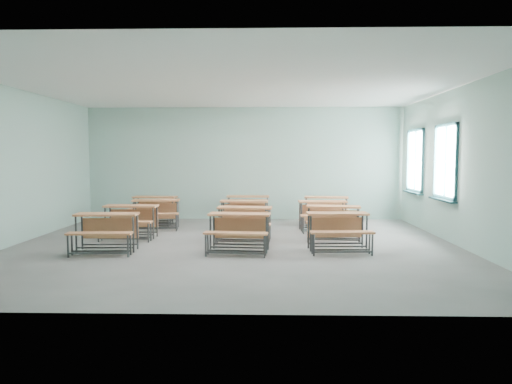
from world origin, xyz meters
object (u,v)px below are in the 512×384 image
desk_unit_r3c0 (154,205)px  desk_unit_r0c1 (239,226)px  desk_unit_r1c1 (244,218)px  desk_unit_r2c1 (244,210)px  desk_unit_r0c2 (338,226)px  desk_unit_r2c0 (156,209)px  desk_unit_r3c2 (326,206)px  desk_unit_r3c1 (248,205)px  desk_unit_r0c0 (105,227)px  desk_unit_r1c2 (333,217)px  desk_unit_r2c2 (323,211)px  desk_unit_r1c0 (130,216)px

desk_unit_r3c0 → desk_unit_r0c1: bearing=-49.9°
desk_unit_r1c1 → desk_unit_r2c1: (-0.08, 1.42, 0.00)m
desk_unit_r2c1 → desk_unit_r3c0: size_ratio=0.97×
desk_unit_r0c2 → desk_unit_r2c1: size_ratio=1.01×
desk_unit_r0c1 → desk_unit_r2c0: 3.52m
desk_unit_r3c2 → desk_unit_r3c1: bearing=-179.2°
desk_unit_r0c0 → desk_unit_r3c0: bearing=87.5°
desk_unit_r3c0 → desk_unit_r3c2: same height
desk_unit_r0c1 → desk_unit_r3c0: bearing=130.1°
desk_unit_r0c1 → desk_unit_r1c2: 2.40m
desk_unit_r2c2 → desk_unit_r1c0: bearing=-168.4°
desk_unit_r1c1 → desk_unit_r3c0: same height
desk_unit_r0c2 → desk_unit_r2c0: bearing=145.3°
desk_unit_r0c0 → desk_unit_r1c2: same height
desk_unit_r0c1 → desk_unit_r3c1: same height
desk_unit_r0c2 → desk_unit_r3c2: same height
desk_unit_r3c1 → desk_unit_r1c1: bearing=-89.4°
desk_unit_r2c0 → desk_unit_r3c1: 2.53m
desk_unit_r1c1 → desk_unit_r2c0: size_ratio=0.97×
desk_unit_r0c0 → desk_unit_r3c2: same height
desk_unit_r0c1 → desk_unit_r1c2: bearing=40.0°
desk_unit_r1c2 → desk_unit_r2c0: 4.42m
desk_unit_r3c0 → desk_unit_r3c2: size_ratio=0.98×
desk_unit_r1c1 → desk_unit_r1c2: size_ratio=0.97×
desk_unit_r0c2 → desk_unit_r3c0: size_ratio=0.98×
desk_unit_r1c0 → desk_unit_r3c0: size_ratio=0.96×
desk_unit_r0c0 → desk_unit_r3c2: (4.62, 3.73, 0.00)m
desk_unit_r0c0 → desk_unit_r1c0: bearing=86.4°
desk_unit_r1c0 → desk_unit_r2c1: same height
desk_unit_r1c1 → desk_unit_r3c1: (-0.04, 2.76, 0.00)m
desk_unit_r1c0 → desk_unit_r3c2: 5.14m
desk_unit_r3c0 → desk_unit_r3c1: 2.53m
desk_unit_r2c1 → desk_unit_r1c1: bearing=-84.8°
desk_unit_r3c0 → desk_unit_r1c2: bearing=-21.4°
desk_unit_r3c1 → desk_unit_r2c1: bearing=-91.9°
desk_unit_r0c2 → desk_unit_r3c1: (-1.89, 3.74, 0.00)m
desk_unit_r0c1 → desk_unit_r3c1: size_ratio=1.05×
desk_unit_r1c0 → desk_unit_r3c1: size_ratio=1.01×
desk_unit_r1c2 → desk_unit_r3c1: same height
desk_unit_r2c2 → desk_unit_r3c2: 1.19m
desk_unit_r0c0 → desk_unit_r1c0: same height
desk_unit_r1c2 → desk_unit_r3c2: same height
desk_unit_r2c2 → desk_unit_r3c0: (-4.41, 1.13, 0.00)m
desk_unit_r1c2 → desk_unit_r2c2: bearing=101.1°
desk_unit_r0c2 → desk_unit_r1c0: (-4.38, 1.22, 0.00)m
desk_unit_r2c2 → desk_unit_r3c1: (-1.89, 1.40, 0.00)m
desk_unit_r2c0 → desk_unit_r3c2: same height
desk_unit_r2c0 → desk_unit_r3c1: same height
desk_unit_r0c1 → desk_unit_r2c2: same height
desk_unit_r0c2 → desk_unit_r2c1: (-1.92, 2.39, 0.00)m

